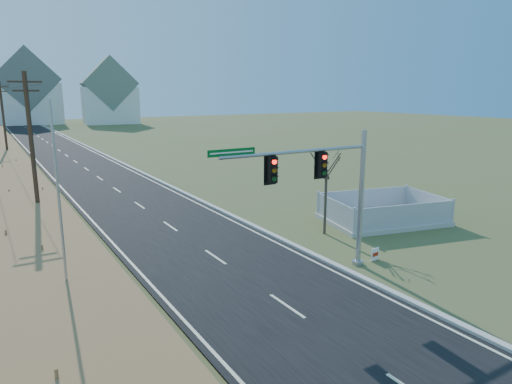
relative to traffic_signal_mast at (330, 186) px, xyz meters
name	(u,v)px	position (x,y,z in m)	size (l,w,h in m)	color
ground	(259,288)	(-3.49, 0.13, -3.90)	(260.00, 260.00, 0.00)	#4C5A2B
road	(61,152)	(-3.49, 50.13, -3.87)	(8.00, 180.00, 0.06)	black
curb	(94,150)	(0.66, 50.13, -3.81)	(0.30, 180.00, 0.18)	#B2AFA8
utility_pole_near	(32,147)	(-9.99, 15.13, 0.78)	(1.80, 0.26, 9.00)	#422D1E
utility_pole_mid	(4,120)	(-9.99, 45.13, 0.78)	(1.80, 0.26, 9.00)	#422D1E
condo_n	(27,93)	(-1.49, 112.13, 3.70)	(15.27, 10.20, 18.54)	white
condo_ne	(110,96)	(16.51, 104.13, 2.93)	(14.12, 10.51, 16.52)	white
traffic_signal_mast	(330,186)	(0.00, 0.00, 0.00)	(7.80, 0.53, 6.20)	#9EA0A5
fence_enclosure	(382,217)	(8.16, 4.54, -3.60)	(7.79, 6.12, 1.59)	#B7B5AD
open_sign	(375,254)	(2.82, -0.09, -3.58)	(0.49, 0.11, 0.61)	white
flagpole	(62,233)	(-10.49, 1.78, -0.86)	(0.34, 0.34, 7.63)	#B7B5AD
bare_tree	(327,163)	(3.51, 4.44, 0.11)	(1.88, 1.88, 4.98)	#4C3F33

